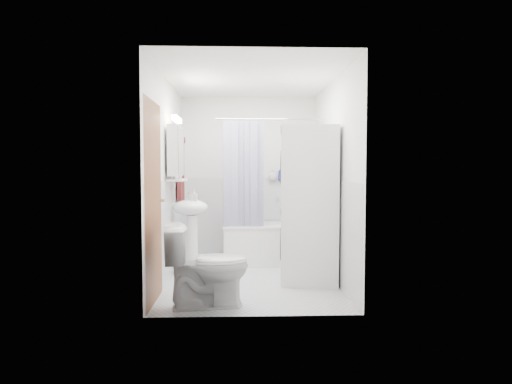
{
  "coord_description": "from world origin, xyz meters",
  "views": [
    {
      "loc": [
        -0.12,
        -5.1,
        1.33
      ],
      "look_at": [
        0.06,
        0.15,
        1.05
      ],
      "focal_mm": 30.0,
      "sensor_mm": 36.0,
      "label": 1
    }
  ],
  "objects_px": {
    "bathtub": "(275,241)",
    "sink": "(191,219)",
    "toilet": "(207,266)",
    "washer_dryer": "(309,205)"
  },
  "relations": [
    {
      "from": "bathtub",
      "to": "toilet",
      "type": "height_order",
      "value": "toilet"
    },
    {
      "from": "bathtub",
      "to": "toilet",
      "type": "bearing_deg",
      "value": -112.98
    },
    {
      "from": "bathtub",
      "to": "sink",
      "type": "bearing_deg",
      "value": -150.91
    },
    {
      "from": "washer_dryer",
      "to": "toilet",
      "type": "relative_size",
      "value": 2.26
    },
    {
      "from": "bathtub",
      "to": "washer_dryer",
      "type": "height_order",
      "value": "washer_dryer"
    },
    {
      "from": "sink",
      "to": "toilet",
      "type": "distance_m",
      "value": 1.37
    },
    {
      "from": "bathtub",
      "to": "sink",
      "type": "distance_m",
      "value": 1.34
    },
    {
      "from": "washer_dryer",
      "to": "toilet",
      "type": "xyz_separation_m",
      "value": [
        -1.13,
        -0.91,
        -0.52
      ]
    },
    {
      "from": "sink",
      "to": "washer_dryer",
      "type": "distance_m",
      "value": 1.5
    },
    {
      "from": "bathtub",
      "to": "washer_dryer",
      "type": "bearing_deg",
      "value": -72.75
    }
  ]
}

